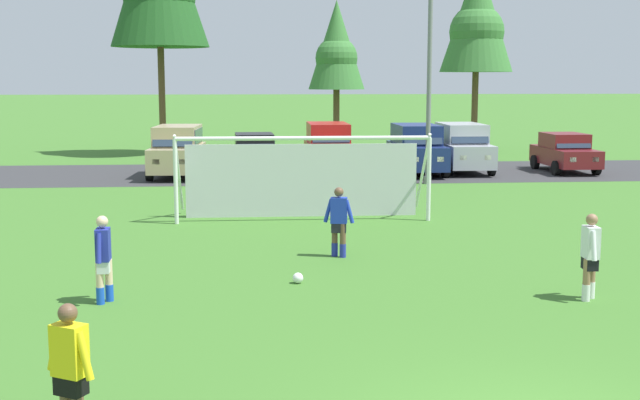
{
  "coord_description": "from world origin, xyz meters",
  "views": [
    {
      "loc": [
        -3.29,
        -8.69,
        4.12
      ],
      "look_at": [
        -1.58,
        10.98,
        1.19
      ],
      "focal_mm": 45.88,
      "sensor_mm": 36.0,
      "label": 1
    }
  ],
  "objects_px": {
    "player_striker_near": "(104,259)",
    "parked_car_slot_center_left": "(328,147)",
    "soccer_ball": "(298,278)",
    "player_midfield_center": "(339,222)",
    "player_defender_far": "(590,257)",
    "parked_car_slot_left": "(255,153)",
    "referee": "(70,374)",
    "parked_car_slot_center_right": "(462,147)",
    "parked_car_slot_right": "(565,152)",
    "parked_car_slot_center": "(417,149)",
    "parked_car_slot_far_left": "(178,151)",
    "street_lamp": "(433,80)",
    "soccer_goal": "(302,175)"
  },
  "relations": [
    {
      "from": "soccer_goal",
      "to": "player_midfield_center",
      "type": "xyz_separation_m",
      "value": [
        0.49,
        -5.51,
        -0.47
      ]
    },
    {
      "from": "player_midfield_center",
      "to": "parked_car_slot_center",
      "type": "height_order",
      "value": "parked_car_slot_center"
    },
    {
      "from": "player_defender_far",
      "to": "parked_car_slot_left",
      "type": "distance_m",
      "value": 22.7
    },
    {
      "from": "soccer_goal",
      "to": "street_lamp",
      "type": "xyz_separation_m",
      "value": [
        5.64,
        7.59,
        2.79
      ]
    },
    {
      "from": "soccer_goal",
      "to": "parked_car_slot_far_left",
      "type": "xyz_separation_m",
      "value": [
        -4.59,
        10.83,
        -0.18
      ]
    },
    {
      "from": "street_lamp",
      "to": "player_striker_near",
      "type": "bearing_deg",
      "value": -120.74
    },
    {
      "from": "parked_car_slot_far_left",
      "to": "parked_car_slot_center",
      "type": "relative_size",
      "value": 1.02
    },
    {
      "from": "parked_car_slot_center_left",
      "to": "parked_car_slot_center",
      "type": "bearing_deg",
      "value": -21.06
    },
    {
      "from": "referee",
      "to": "player_striker_near",
      "type": "height_order",
      "value": "same"
    },
    {
      "from": "soccer_goal",
      "to": "parked_car_slot_center_left",
      "type": "relative_size",
      "value": 1.62
    },
    {
      "from": "soccer_ball",
      "to": "player_midfield_center",
      "type": "xyz_separation_m",
      "value": [
        1.1,
        2.43,
        0.71
      ]
    },
    {
      "from": "player_defender_far",
      "to": "street_lamp",
      "type": "distance_m",
      "value": 17.57
    },
    {
      "from": "parked_car_slot_center_right",
      "to": "soccer_ball",
      "type": "bearing_deg",
      "value": -113.58
    },
    {
      "from": "player_striker_near",
      "to": "referee",
      "type": "bearing_deg",
      "value": -83.71
    },
    {
      "from": "street_lamp",
      "to": "parked_car_slot_center_left",
      "type": "bearing_deg",
      "value": 127.56
    },
    {
      "from": "parked_car_slot_center",
      "to": "parked_car_slot_center_right",
      "type": "bearing_deg",
      "value": 14.58
    },
    {
      "from": "parked_car_slot_center_left",
      "to": "street_lamp",
      "type": "height_order",
      "value": "street_lamp"
    },
    {
      "from": "parked_car_slot_left",
      "to": "soccer_ball",
      "type": "bearing_deg",
      "value": -87.95
    },
    {
      "from": "parked_car_slot_right",
      "to": "player_midfield_center",
      "type": "bearing_deg",
      "value": -125.7
    },
    {
      "from": "parked_car_slot_left",
      "to": "parked_car_slot_center_right",
      "type": "distance_m",
      "value": 9.23
    },
    {
      "from": "referee",
      "to": "parked_car_slot_left",
      "type": "relative_size",
      "value": 0.38
    },
    {
      "from": "player_midfield_center",
      "to": "parked_car_slot_right",
      "type": "distance_m",
      "value": 20.6
    },
    {
      "from": "parked_car_slot_left",
      "to": "parked_car_slot_center_left",
      "type": "relative_size",
      "value": 0.93
    },
    {
      "from": "parked_car_slot_center_right",
      "to": "parked_car_slot_center",
      "type": "bearing_deg",
      "value": -165.42
    },
    {
      "from": "parked_car_slot_center_right",
      "to": "parked_car_slot_right",
      "type": "relative_size",
      "value": 1.1
    },
    {
      "from": "parked_car_slot_center_left",
      "to": "street_lamp",
      "type": "xyz_separation_m",
      "value": [
        3.66,
        -4.76,
        2.96
      ]
    },
    {
      "from": "referee",
      "to": "parked_car_slot_left",
      "type": "distance_m",
      "value": 27.38
    },
    {
      "from": "player_striker_near",
      "to": "parked_car_slot_center_left",
      "type": "distance_m",
      "value": 22.33
    },
    {
      "from": "player_striker_near",
      "to": "parked_car_slot_right",
      "type": "height_order",
      "value": "parked_car_slot_right"
    },
    {
      "from": "player_midfield_center",
      "to": "parked_car_slot_left",
      "type": "relative_size",
      "value": 0.38
    },
    {
      "from": "player_defender_far",
      "to": "parked_car_slot_far_left",
      "type": "bearing_deg",
      "value": 114.57
    },
    {
      "from": "soccer_ball",
      "to": "parked_car_slot_far_left",
      "type": "relative_size",
      "value": 0.05
    },
    {
      "from": "player_defender_far",
      "to": "parked_car_slot_right",
      "type": "bearing_deg",
      "value": 69.65
    },
    {
      "from": "referee",
      "to": "parked_car_slot_center_right",
      "type": "relative_size",
      "value": 0.36
    },
    {
      "from": "referee",
      "to": "street_lamp",
      "type": "relative_size",
      "value": 0.21
    },
    {
      "from": "parked_car_slot_far_left",
      "to": "street_lamp",
      "type": "height_order",
      "value": "street_lamp"
    },
    {
      "from": "soccer_goal",
      "to": "parked_car_slot_left",
      "type": "bearing_deg",
      "value": 96.23
    },
    {
      "from": "player_striker_near",
      "to": "parked_car_slot_center_left",
      "type": "height_order",
      "value": "parked_car_slot_center_left"
    },
    {
      "from": "player_striker_near",
      "to": "player_defender_far",
      "type": "height_order",
      "value": "same"
    },
    {
      "from": "parked_car_slot_left",
      "to": "parked_car_slot_center_left",
      "type": "height_order",
      "value": "parked_car_slot_center_left"
    },
    {
      "from": "player_midfield_center",
      "to": "player_defender_far",
      "type": "xyz_separation_m",
      "value": [
        4.28,
        -4.14,
        0.0
      ]
    },
    {
      "from": "soccer_goal",
      "to": "parked_car_slot_center",
      "type": "xyz_separation_m",
      "value": [
        5.71,
        10.92,
        -0.18
      ]
    },
    {
      "from": "parked_car_slot_center_right",
      "to": "parked_car_slot_center_left",
      "type": "bearing_deg",
      "value": 171.56
    },
    {
      "from": "player_defender_far",
      "to": "parked_car_slot_left",
      "type": "bearing_deg",
      "value": 105.6
    },
    {
      "from": "soccer_ball",
      "to": "parked_car_slot_right",
      "type": "bearing_deg",
      "value": 55.59
    },
    {
      "from": "parked_car_slot_right",
      "to": "soccer_goal",
      "type": "bearing_deg",
      "value": -138.13
    },
    {
      "from": "parked_car_slot_far_left",
      "to": "parked_car_slot_center_right",
      "type": "distance_m",
      "value": 12.48
    },
    {
      "from": "parked_car_slot_center",
      "to": "parked_car_slot_center_right",
      "type": "distance_m",
      "value": 2.23
    },
    {
      "from": "soccer_goal",
      "to": "player_defender_far",
      "type": "height_order",
      "value": "soccer_goal"
    },
    {
      "from": "parked_car_slot_center",
      "to": "referee",
      "type": "bearing_deg",
      "value": -109.73
    }
  ]
}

